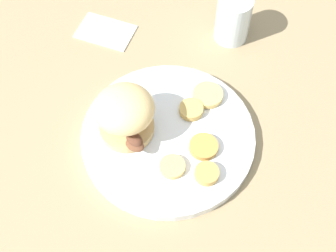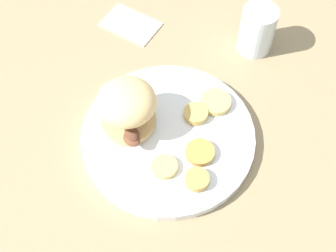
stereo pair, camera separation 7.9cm
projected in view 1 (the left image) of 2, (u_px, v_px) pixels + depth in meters
name	position (u px, v px, depth m)	size (l,w,h in m)	color
ground_plane	(168.00, 139.00, 0.83)	(4.00, 4.00, 0.00)	#937F5B
dinner_plate	(168.00, 136.00, 0.82)	(0.30, 0.30, 0.02)	white
sandwich	(125.00, 114.00, 0.77)	(0.12, 0.10, 0.09)	tan
potato_round_0	(191.00, 109.00, 0.83)	(0.04, 0.04, 0.01)	tan
potato_round_1	(208.00, 95.00, 0.84)	(0.05, 0.05, 0.01)	#DBB766
potato_round_2	(207.00, 174.00, 0.76)	(0.04, 0.04, 0.01)	tan
potato_round_3	(204.00, 147.00, 0.79)	(0.05, 0.05, 0.01)	#BC8942
potato_round_4	(172.00, 167.00, 0.77)	(0.04, 0.04, 0.01)	#DBB766
drinking_glass	(233.00, 19.00, 0.91)	(0.07, 0.07, 0.10)	silver
napkin	(106.00, 31.00, 0.96)	(0.11, 0.07, 0.01)	white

